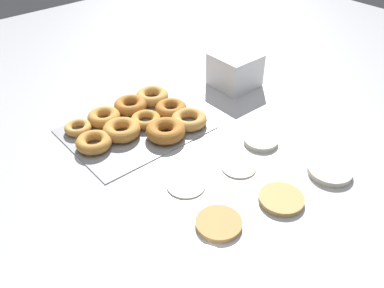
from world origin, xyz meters
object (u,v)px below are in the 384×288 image
at_px(container_stack, 235,70).
at_px(pancake_4, 219,223).
at_px(pancake_0, 261,141).
at_px(batter_bowl, 198,288).
at_px(donut_tray, 140,121).
at_px(pancake_5, 239,166).
at_px(pancake_3, 282,198).
at_px(pancake_2, 187,185).
at_px(pancake_1, 330,171).

bearing_deg(container_stack, pancake_4, 41.76).
xyz_separation_m(pancake_0, batter_bowl, (0.46, 0.25, 0.02)).
bearing_deg(donut_tray, pancake_5, 104.31).
distance_m(pancake_3, pancake_4, 0.18).
bearing_deg(batter_bowl, donut_tray, -114.30).
relative_size(pancake_4, batter_bowl, 0.65).
xyz_separation_m(pancake_4, batter_bowl, (0.15, 0.10, 0.02)).
bearing_deg(pancake_3, pancake_4, -14.12).
bearing_deg(pancake_2, pancake_4, 79.10).
xyz_separation_m(pancake_3, container_stack, (-0.33, -0.49, 0.05)).
bearing_deg(pancake_5, pancake_0, -163.63).
distance_m(donut_tray, batter_bowl, 0.60).
relative_size(pancake_1, donut_tray, 0.29).
distance_m(pancake_0, pancake_5, 0.14).
bearing_deg(donut_tray, pancake_4, 78.13).
xyz_separation_m(donut_tray, container_stack, (-0.40, 0.00, 0.04)).
height_order(pancake_0, batter_bowl, batter_bowl).
bearing_deg(donut_tray, pancake_1, 116.27).
bearing_deg(donut_tray, container_stack, 179.46).
xyz_separation_m(pancake_2, pancake_4, (0.03, 0.15, 0.00)).
bearing_deg(pancake_4, pancake_3, 165.88).
xyz_separation_m(pancake_0, pancake_1, (-0.04, 0.21, 0.00)).
xyz_separation_m(pancake_2, donut_tray, (-0.07, -0.30, 0.01)).
bearing_deg(pancake_0, pancake_1, 99.49).
relative_size(pancake_4, container_stack, 0.74).
height_order(pancake_2, container_stack, container_stack).
bearing_deg(pancake_2, pancake_1, 146.98).
bearing_deg(batter_bowl, container_stack, -139.97).
height_order(pancake_0, pancake_4, pancake_0).
xyz_separation_m(pancake_0, pancake_2, (0.28, 0.00, -0.00)).
bearing_deg(pancake_0, pancake_4, 25.81).
relative_size(pancake_3, batter_bowl, 0.66).
relative_size(pancake_2, pancake_5, 1.07).
relative_size(pancake_1, pancake_2, 1.15).
relative_size(pancake_0, pancake_1, 0.86).
height_order(pancake_0, pancake_1, pancake_1).
relative_size(donut_tray, batter_bowl, 2.38).
distance_m(pancake_0, batter_bowl, 0.53).
distance_m(pancake_2, pancake_5, 0.16).
relative_size(pancake_0, pancake_5, 1.05).
bearing_deg(pancake_3, container_stack, -123.84).
distance_m(pancake_2, pancake_4, 0.15).
relative_size(batter_bowl, container_stack, 1.15).
bearing_deg(pancake_3, pancake_2, -52.94).
distance_m(pancake_0, pancake_3, 0.24).
bearing_deg(pancake_3, pancake_5, -93.35).
distance_m(donut_tray, container_stack, 0.40).
xyz_separation_m(pancake_0, pancake_4, (0.31, 0.15, -0.00)).
relative_size(pancake_0, donut_tray, 0.25).
distance_m(pancake_4, batter_bowl, 0.19).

